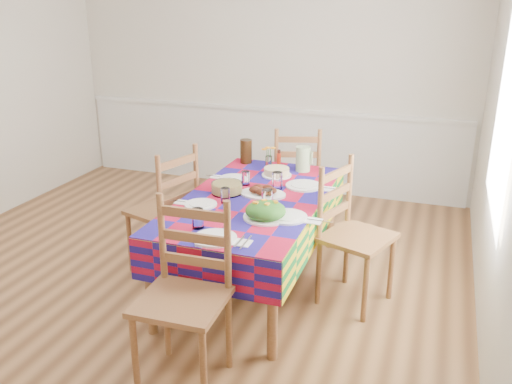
# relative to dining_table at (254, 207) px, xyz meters

# --- Properties ---
(room) EXTENTS (4.58, 5.08, 2.78)m
(room) POSITION_rel_dining_table_xyz_m (-0.65, -0.27, 0.72)
(room) COLOR brown
(room) RESTS_ON ground
(wainscot) EXTENTS (4.41, 0.06, 0.92)m
(wainscot) POSITION_rel_dining_table_xyz_m (-0.65, 2.22, -0.14)
(wainscot) COLOR silver
(wainscot) RESTS_ON room
(window_right) EXTENTS (0.00, 1.40, 1.40)m
(window_right) POSITION_rel_dining_table_xyz_m (1.58, 0.03, 0.87)
(window_right) COLOR white
(window_right) RESTS_ON room
(dining_table) EXTENTS (0.98, 1.81, 0.71)m
(dining_table) POSITION_rel_dining_table_xyz_m (0.00, 0.00, 0.00)
(dining_table) COLOR brown
(dining_table) RESTS_ON room
(setting_near_head) EXTENTS (0.43, 0.29, 0.13)m
(setting_near_head) POSITION_rel_dining_table_xyz_m (-0.03, -0.71, 0.11)
(setting_near_head) COLOR white
(setting_near_head) RESTS_ON dining_table
(setting_left_near) EXTENTS (0.42, 0.25, 0.11)m
(setting_left_near) POSITION_rel_dining_table_xyz_m (-0.25, -0.24, 0.10)
(setting_left_near) COLOR white
(setting_left_near) RESTS_ON dining_table
(setting_left_far) EXTENTS (0.41, 0.25, 0.11)m
(setting_left_far) POSITION_rel_dining_table_xyz_m (-0.25, 0.30, 0.10)
(setting_left_far) COLOR white
(setting_left_far) RESTS_ON dining_table
(setting_right_near) EXTENTS (0.52, 0.30, 0.13)m
(setting_right_near) POSITION_rel_dining_table_xyz_m (0.27, -0.25, 0.11)
(setting_right_near) COLOR white
(setting_right_near) RESTS_ON dining_table
(setting_right_far) EXTENTS (0.52, 0.30, 0.13)m
(setting_right_far) POSITION_rel_dining_table_xyz_m (0.23, 0.30, 0.11)
(setting_right_far) COLOR white
(setting_right_far) RESTS_ON dining_table
(meat_platter) EXTENTS (0.34, 0.25, 0.07)m
(meat_platter) POSITION_rel_dining_table_xyz_m (0.04, 0.06, 0.10)
(meat_platter) COLOR white
(meat_platter) RESTS_ON dining_table
(salad_platter) EXTENTS (0.30, 0.30, 0.12)m
(salad_platter) POSITION_rel_dining_table_xyz_m (0.20, -0.35, 0.12)
(salad_platter) COLOR white
(salad_platter) RESTS_ON dining_table
(pasta_bowl) EXTENTS (0.23, 0.23, 0.08)m
(pasta_bowl) POSITION_rel_dining_table_xyz_m (-0.22, 0.01, 0.12)
(pasta_bowl) COLOR white
(pasta_bowl) RESTS_ON dining_table
(cake) EXTENTS (0.24, 0.24, 0.07)m
(cake) POSITION_rel_dining_table_xyz_m (0.01, 0.53, 0.11)
(cake) COLOR white
(cake) RESTS_ON dining_table
(serving_utensils) EXTENTS (0.13, 0.29, 0.01)m
(serving_utensils) POSITION_rel_dining_table_xyz_m (0.14, -0.07, 0.08)
(serving_utensils) COLOR black
(serving_utensils) RESTS_ON dining_table
(flower_vase) EXTENTS (0.12, 0.10, 0.19)m
(flower_vase) POSITION_rel_dining_table_xyz_m (-0.13, 0.72, 0.16)
(flower_vase) COLOR white
(flower_vase) RESTS_ON dining_table
(hot_sauce) EXTENTS (0.04, 0.04, 0.15)m
(hot_sauce) POSITION_rel_dining_table_xyz_m (-0.05, 0.78, 0.15)
(hot_sauce) COLOR red
(hot_sauce) RESTS_ON dining_table
(green_pitcher) EXTENTS (0.12, 0.12, 0.21)m
(green_pitcher) POSITION_rel_dining_table_xyz_m (0.17, 0.73, 0.18)
(green_pitcher) COLOR #9FBF87
(green_pitcher) RESTS_ON dining_table
(tea_pitcher) EXTENTS (0.10, 0.10, 0.21)m
(tea_pitcher) POSITION_rel_dining_table_xyz_m (-0.36, 0.79, 0.18)
(tea_pitcher) COLOR black
(tea_pitcher) RESTS_ON dining_table
(name_card) EXTENTS (0.07, 0.02, 0.02)m
(name_card) POSITION_rel_dining_table_xyz_m (-0.01, -0.88, 0.09)
(name_card) COLOR white
(name_card) RESTS_ON dining_table
(chair_near) EXTENTS (0.48, 0.46, 1.05)m
(chair_near) POSITION_rel_dining_table_xyz_m (-0.00, -1.13, -0.11)
(chair_near) COLOR brown
(chair_near) RESTS_ON room
(chair_far) EXTENTS (0.54, 0.52, 0.99)m
(chair_far) POSITION_rel_dining_table_xyz_m (0.01, 1.14, -0.14)
(chair_far) COLOR brown
(chair_far) RESTS_ON room
(chair_left) EXTENTS (0.55, 0.56, 1.03)m
(chair_left) POSITION_rel_dining_table_xyz_m (-0.72, -0.01, -0.12)
(chair_left) COLOR brown
(chair_left) RESTS_ON room
(chair_right) EXTENTS (0.56, 0.57, 1.02)m
(chair_right) POSITION_rel_dining_table_xyz_m (0.72, 0.02, -0.13)
(chair_right) COLOR brown
(chair_right) RESTS_ON room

